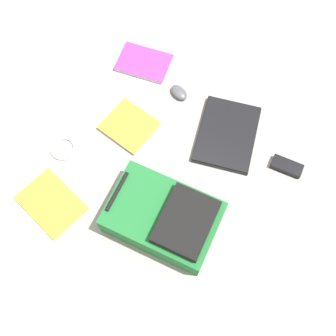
# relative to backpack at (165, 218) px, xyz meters

# --- Properties ---
(ground_plane) EXTENTS (3.46, 3.46, 0.00)m
(ground_plane) POSITION_rel_backpack_xyz_m (0.17, 0.15, -0.08)
(ground_plane) COLOR gray
(backpack) EXTENTS (0.37, 0.49, 0.18)m
(backpack) POSITION_rel_backpack_xyz_m (0.00, 0.00, 0.00)
(backpack) COLOR #1E662D
(backpack) RESTS_ON ground_plane
(laptop) EXTENTS (0.42, 0.36, 0.03)m
(laptop) POSITION_rel_backpack_xyz_m (0.51, 0.00, -0.06)
(laptop) COLOR black
(laptop) RESTS_ON ground_plane
(book_manual) EXTENTS (0.22, 0.24, 0.02)m
(book_manual) POSITION_rel_backpack_xyz_m (0.28, 0.40, -0.07)
(book_manual) COLOR silver
(book_manual) RESTS_ON ground_plane
(book_blue) EXTENTS (0.24, 0.30, 0.02)m
(book_blue) POSITION_rel_backpack_xyz_m (0.62, 0.56, -0.07)
(book_blue) COLOR silver
(book_blue) RESTS_ON ground_plane
(book_comic) EXTENTS (0.24, 0.30, 0.01)m
(book_comic) POSITION_rel_backpack_xyz_m (-0.21, 0.46, -0.07)
(book_comic) COLOR silver
(book_comic) RESTS_ON ground_plane
(computer_mouse) EXTENTS (0.09, 0.11, 0.03)m
(computer_mouse) POSITION_rel_backpack_xyz_m (0.57, 0.31, -0.06)
(computer_mouse) COLOR #4C4C51
(computer_mouse) RESTS_ON ground_plane
(cable_coil) EXTENTS (0.12, 0.12, 0.02)m
(cable_coil) POSITION_rel_backpack_xyz_m (0.02, 0.59, -0.07)
(cable_coil) COLOR silver
(cable_coil) RESTS_ON ground_plane
(power_brick) EXTENTS (0.09, 0.15, 0.03)m
(power_brick) POSITION_rel_backpack_xyz_m (0.52, -0.31, -0.06)
(power_brick) COLOR black
(power_brick) RESTS_ON ground_plane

